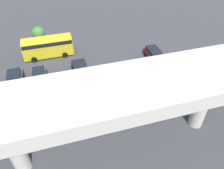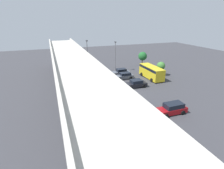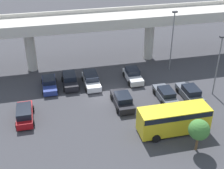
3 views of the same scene
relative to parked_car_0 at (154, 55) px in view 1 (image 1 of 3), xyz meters
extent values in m
plane|color=#38383D|center=(9.91, 2.81, -0.80)|extent=(114.37, 114.37, 0.00)
cube|color=#BCB7AD|center=(9.91, 12.73, 5.78)|extent=(53.37, 6.26, 0.90)
cube|color=#BCB7AD|center=(9.91, 9.75, 6.51)|extent=(53.37, 0.30, 0.55)
cube|color=#BCB7AD|center=(9.91, 15.71, 6.51)|extent=(53.37, 0.30, 0.55)
cylinder|color=#BCB7AD|center=(1.02, 12.73, 2.27)|extent=(1.44, 1.44, 6.13)
cylinder|color=#BCB7AD|center=(18.81, 12.73, 2.27)|extent=(1.44, 1.44, 6.13)
cube|color=maroon|center=(0.00, 0.11, -0.23)|extent=(1.72, 4.67, 0.75)
cube|color=black|center=(0.00, -0.23, 0.50)|extent=(1.58, 2.79, 0.71)
cylinder|color=black|center=(-0.88, 1.56, -0.45)|extent=(0.22, 0.68, 0.68)
cylinder|color=black|center=(0.88, 1.56, -0.45)|extent=(0.22, 0.68, 0.68)
cylinder|color=black|center=(-0.88, -1.33, -0.45)|extent=(0.22, 0.68, 0.68)
cylinder|color=black|center=(0.88, -1.33, -0.45)|extent=(0.22, 0.68, 0.68)
cube|color=navy|center=(3.07, 6.55, -0.29)|extent=(1.72, 4.77, 0.68)
cube|color=black|center=(3.07, 6.75, 0.35)|extent=(1.58, 2.15, 0.61)
cylinder|color=black|center=(3.95, 5.07, -0.49)|extent=(0.22, 0.61, 0.61)
cylinder|color=black|center=(2.19, 5.07, -0.49)|extent=(0.22, 0.61, 0.61)
cylinder|color=black|center=(3.95, 8.03, -0.49)|extent=(0.22, 0.61, 0.61)
cylinder|color=black|center=(2.19, 8.03, -0.49)|extent=(0.22, 0.61, 0.61)
cube|color=black|center=(5.78, 6.63, -0.22)|extent=(1.76, 4.41, 0.78)
cube|color=black|center=(5.78, 6.95, 0.49)|extent=(1.62, 2.50, 0.64)
cylinder|color=black|center=(6.67, 5.26, -0.46)|extent=(0.22, 0.68, 0.68)
cylinder|color=black|center=(4.88, 5.26, -0.46)|extent=(0.22, 0.68, 0.68)
cylinder|color=black|center=(6.67, 7.99, -0.46)|extent=(0.22, 0.68, 0.68)
cylinder|color=black|center=(4.88, 7.99, -0.46)|extent=(0.22, 0.68, 0.68)
cube|color=silver|center=(8.56, 6.08, -0.26)|extent=(1.85, 4.83, 0.73)
cube|color=black|center=(8.56, 6.46, 0.43)|extent=(1.70, 2.86, 0.64)
cylinder|color=black|center=(9.51, 4.58, -0.48)|extent=(0.22, 0.64, 0.64)
cylinder|color=black|center=(7.62, 4.58, -0.48)|extent=(0.22, 0.64, 0.64)
cylinder|color=black|center=(9.51, 7.57, -0.48)|extent=(0.22, 0.64, 0.64)
cylinder|color=black|center=(7.62, 7.57, -0.48)|extent=(0.22, 0.64, 0.64)
cube|color=black|center=(11.31, 0.41, -0.23)|extent=(1.90, 4.79, 0.74)
cube|color=black|center=(11.31, 0.13, 0.46)|extent=(1.75, 2.23, 0.63)
cylinder|color=black|center=(10.34, 1.89, -0.45)|extent=(0.22, 0.69, 0.69)
cylinder|color=black|center=(12.28, 1.89, -0.45)|extent=(0.22, 0.69, 0.69)
cylinder|color=black|center=(10.34, -1.08, -0.45)|extent=(0.22, 0.69, 0.69)
cylinder|color=black|center=(12.28, -1.08, -0.45)|extent=(0.22, 0.69, 0.69)
cube|color=silver|center=(14.34, 6.09, -0.23)|extent=(1.80, 4.35, 0.74)
cube|color=black|center=(14.34, 6.46, 0.49)|extent=(1.66, 2.02, 0.68)
cylinder|color=black|center=(15.27, 4.74, -0.44)|extent=(0.22, 0.72, 0.72)
cylinder|color=black|center=(13.42, 4.74, -0.44)|extent=(0.22, 0.72, 0.72)
cylinder|color=black|center=(15.27, 7.43, -0.44)|extent=(0.22, 0.72, 0.72)
cylinder|color=black|center=(13.42, 7.43, -0.44)|extent=(0.22, 0.72, 0.72)
cube|color=#515660|center=(16.79, 0.54, -0.24)|extent=(1.72, 4.54, 0.72)
cube|color=black|center=(16.79, 0.20, 0.41)|extent=(1.58, 2.34, 0.59)
cylinder|color=black|center=(15.91, 1.95, -0.44)|extent=(0.22, 0.70, 0.70)
cylinder|color=black|center=(17.67, 1.95, -0.44)|extent=(0.22, 0.70, 0.70)
cylinder|color=black|center=(15.91, -0.86, -0.44)|extent=(0.22, 0.70, 0.70)
cylinder|color=black|center=(17.67, -0.86, -0.44)|extent=(0.22, 0.70, 0.70)
cube|color=#515660|center=(19.90, 0.22, -0.27)|extent=(1.81, 4.78, 0.72)
cube|color=black|center=(19.90, -0.12, 0.44)|extent=(1.66, 2.30, 0.70)
cylinder|color=black|center=(18.97, 1.70, -0.49)|extent=(0.22, 0.61, 0.61)
cylinder|color=black|center=(20.82, 1.70, -0.49)|extent=(0.22, 0.61, 0.61)
cylinder|color=black|center=(18.97, -1.26, -0.49)|extent=(0.22, 0.61, 0.61)
cylinder|color=black|center=(20.82, -1.26, -0.49)|extent=(0.22, 0.61, 0.61)
cube|color=gold|center=(15.16, -5.73, 0.74)|extent=(7.39, 2.41, 2.60)
cube|color=black|center=(15.16, -5.73, 1.67)|extent=(7.24, 2.46, 0.57)
cylinder|color=black|center=(17.45, -4.50, -0.37)|extent=(0.85, 0.29, 0.85)
cylinder|color=black|center=(17.45, -6.96, -0.37)|extent=(0.85, 0.29, 0.85)
cylinder|color=black|center=(12.87, -4.50, -0.37)|extent=(0.85, 0.29, 0.85)
cylinder|color=black|center=(12.87, -6.96, -0.37)|extent=(0.85, 0.29, 0.85)
cylinder|color=brown|center=(16.24, -8.97, -0.02)|extent=(0.24, 0.24, 1.56)
sphere|color=#3D7533|center=(16.24, -8.97, 1.62)|extent=(2.03, 2.03, 2.03)
camera|label=1|loc=(14.06, 24.96, 17.81)|focal=35.00mm
camera|label=2|loc=(-18.48, 15.97, 12.54)|focal=28.00mm
camera|label=3|loc=(2.86, -29.93, 19.64)|focal=50.00mm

